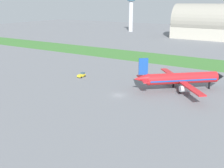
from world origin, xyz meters
TOP-DOWN VIEW (x-y plane):
  - ground_plane at (0.00, 0.00)m, footprint 600.00×600.00m
  - grass_taxiway_strip at (0.00, 66.62)m, footprint 360.00×28.00m
  - airplane_midfield_jet at (16.20, 16.44)m, footprint 29.02×28.26m
  - pushback_tug_near_gate at (-25.57, 12.04)m, footprint 2.12×3.64m
  - hangar_distant at (-9.88, 167.51)m, footprint 57.66×27.90m
  - control_tower at (-94.62, 187.42)m, footprint 8.00×8.00m

SIDE VIEW (x-z plane):
  - ground_plane at x=0.00m, z-range 0.00..0.00m
  - grass_taxiway_strip at x=0.00m, z-range 0.00..0.08m
  - pushback_tug_near_gate at x=-25.57m, z-range -0.06..1.89m
  - airplane_midfield_jet at x=16.20m, z-range -1.74..10.71m
  - hangar_distant at x=-9.88m, z-range -1.94..27.53m
  - control_tower at x=-94.62m, z-range 3.25..38.82m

